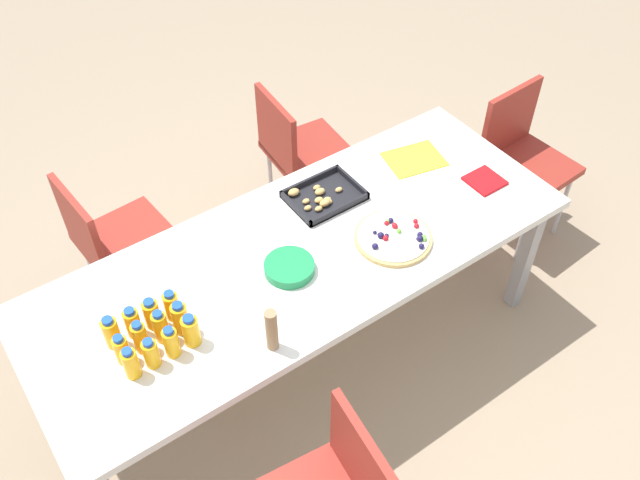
{
  "coord_description": "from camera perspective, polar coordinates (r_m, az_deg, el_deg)",
  "views": [
    {
      "loc": [
        -1.03,
        -1.58,
        2.74
      ],
      "look_at": [
        0.09,
        -0.01,
        0.74
      ],
      "focal_mm": 38.52,
      "sensor_mm": 36.0,
      "label": 1
    }
  ],
  "objects": [
    {
      "name": "ground_plane",
      "position": [
        3.33,
        -1.31,
        -9.43
      ],
      "size": [
        12.0,
        12.0,
        0.0
      ],
      "primitive_type": "plane",
      "color": "gray"
    },
    {
      "name": "party_table",
      "position": [
        2.81,
        -1.53,
        -1.79
      ],
      "size": [
        2.26,
        0.85,
        0.72
      ],
      "color": "white",
      "rests_on": "ground_plane"
    },
    {
      "name": "chair_far_left",
      "position": [
        3.26,
        -16.89,
        0.08
      ],
      "size": [
        0.43,
        0.43,
        0.83
      ],
      "rotation": [
        0.0,
        0.0,
        -1.5
      ],
      "color": "maroon",
      "rests_on": "ground_plane"
    },
    {
      "name": "chair_end",
      "position": [
        3.72,
        16.38,
        6.95
      ],
      "size": [
        0.42,
        0.42,
        0.83
      ],
      "rotation": [
        0.0,
        0.0,
        3.2
      ],
      "color": "maroon",
      "rests_on": "ground_plane"
    },
    {
      "name": "chair_far_right",
      "position": [
        3.61,
        -1.89,
        7.65
      ],
      "size": [
        0.43,
        0.43,
        0.83
      ],
      "rotation": [
        0.0,
        0.0,
        -1.65
      ],
      "color": "maroon",
      "rests_on": "ground_plane"
    },
    {
      "name": "juice_bottle_0",
      "position": [
        2.44,
        -15.45,
        -9.85
      ],
      "size": [
        0.05,
        0.05,
        0.14
      ],
      "color": "#FAAC14",
      "rests_on": "party_table"
    },
    {
      "name": "juice_bottle_1",
      "position": [
        2.45,
        -13.86,
        -9.13
      ],
      "size": [
        0.05,
        0.05,
        0.13
      ],
      "color": "#F9AC14",
      "rests_on": "party_table"
    },
    {
      "name": "juice_bottle_2",
      "position": [
        2.46,
        -12.26,
        -8.3
      ],
      "size": [
        0.05,
        0.05,
        0.14
      ],
      "color": "#F8AD14",
      "rests_on": "party_table"
    },
    {
      "name": "juice_bottle_3",
      "position": [
        2.47,
        -10.68,
        -7.41
      ],
      "size": [
        0.06,
        0.06,
        0.14
      ],
      "color": "#F9AE14",
      "rests_on": "party_table"
    },
    {
      "name": "juice_bottle_4",
      "position": [
        2.48,
        -16.15,
        -8.73
      ],
      "size": [
        0.05,
        0.05,
        0.13
      ],
      "color": "#F9AC14",
      "rests_on": "party_table"
    },
    {
      "name": "juice_bottle_5",
      "position": [
        2.49,
        -14.71,
        -7.83
      ],
      "size": [
        0.05,
        0.05,
        0.15
      ],
      "color": "#F9AC14",
      "rests_on": "party_table"
    },
    {
      "name": "juice_bottle_6",
      "position": [
        2.5,
        -13.1,
        -7.02
      ],
      "size": [
        0.05,
        0.05,
        0.15
      ],
      "color": "#F9AE14",
      "rests_on": "party_table"
    },
    {
      "name": "juice_bottle_7",
      "position": [
        2.51,
        -11.54,
        -6.39
      ],
      "size": [
        0.06,
        0.06,
        0.15
      ],
      "color": "#FAAE14",
      "rests_on": "party_table"
    },
    {
      "name": "juice_bottle_8",
      "position": [
        2.53,
        -16.93,
        -7.37
      ],
      "size": [
        0.06,
        0.06,
        0.14
      ],
      "color": "#F9AD14",
      "rests_on": "party_table"
    },
    {
      "name": "juice_bottle_9",
      "position": [
        2.54,
        -15.3,
        -6.64
      ],
      "size": [
        0.06,
        0.06,
        0.14
      ],
      "color": "#F9AD14",
      "rests_on": "party_table"
    },
    {
      "name": "juice_bottle_10",
      "position": [
        2.55,
        -13.8,
        -5.98
      ],
      "size": [
        0.06,
        0.06,
        0.13
      ],
      "color": "#F9AD14",
      "rests_on": "party_table"
    },
    {
      "name": "juice_bottle_11",
      "position": [
        2.56,
        -12.26,
        -5.3
      ],
      "size": [
        0.06,
        0.06,
        0.13
      ],
      "color": "#F9AE14",
      "rests_on": "party_table"
    },
    {
      "name": "fruit_pizza",
      "position": [
        2.82,
        6.14,
        0.25
      ],
      "size": [
        0.32,
        0.32,
        0.05
      ],
      "color": "tan",
      "rests_on": "party_table"
    },
    {
      "name": "snack_tray",
      "position": [
        2.98,
        0.21,
        3.62
      ],
      "size": [
        0.31,
        0.24,
        0.04
      ],
      "color": "black",
      "rests_on": "party_table"
    },
    {
      "name": "plate_stack",
      "position": [
        2.68,
        -2.57,
        -2.29
      ],
      "size": [
        0.2,
        0.2,
        0.04
      ],
      "color": "#1E8C4C",
      "rests_on": "party_table"
    },
    {
      "name": "napkin_stack",
      "position": [
        3.15,
        13.52,
        4.81
      ],
      "size": [
        0.15,
        0.15,
        0.01
      ],
      "primitive_type": "cube",
      "color": "red",
      "rests_on": "party_table"
    },
    {
      "name": "cardboard_tube",
      "position": [
        2.4,
        -4.04,
        -7.48
      ],
      "size": [
        0.04,
        0.04,
        0.19
      ],
      "primitive_type": "cylinder",
      "color": "#9E7A56",
      "rests_on": "party_table"
    },
    {
      "name": "paper_folder",
      "position": [
        3.21,
        7.83,
        6.68
      ],
      "size": [
        0.3,
        0.25,
        0.01
      ],
      "primitive_type": "cube",
      "rotation": [
        0.0,
        0.0,
        -0.22
      ],
      "color": "yellow",
      "rests_on": "party_table"
    }
  ]
}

